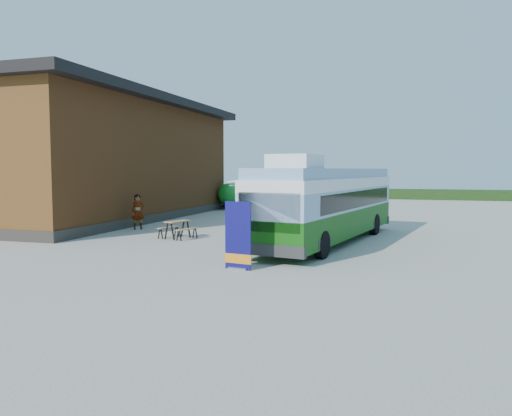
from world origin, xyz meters
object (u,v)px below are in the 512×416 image
(banner, at_px, (238,242))
(bus, at_px, (328,202))
(picnic_table, at_px, (178,225))
(person_a, at_px, (138,212))
(person_b, at_px, (257,206))
(slurry_tanker, at_px, (241,194))

(banner, bearing_deg, bus, 85.43)
(bus, relative_size, picnic_table, 7.05)
(banner, height_order, person_a, banner)
(banner, height_order, picnic_table, banner)
(bus, xyz_separation_m, person_b, (-5.15, 6.58, -0.73))
(picnic_table, bearing_deg, person_b, 96.81)
(picnic_table, relative_size, person_a, 0.94)
(slurry_tanker, bearing_deg, bus, -46.06)
(banner, relative_size, person_b, 1.06)
(picnic_table, bearing_deg, bus, 25.03)
(banner, relative_size, slurry_tanker, 0.39)
(banner, xyz_separation_m, person_a, (-8.37, 8.33, 0.05))
(slurry_tanker, bearing_deg, person_b, -52.19)
(person_a, xyz_separation_m, slurry_tanker, (0.46, 15.10, 0.27))
(bus, xyz_separation_m, slurry_tanker, (-9.65, 16.84, -0.55))
(picnic_table, height_order, slurry_tanker, slurry_tanker)
(bus, bearing_deg, slurry_tanker, 130.05)
(picnic_table, relative_size, person_b, 0.86)
(banner, height_order, slurry_tanker, banner)
(bus, xyz_separation_m, picnic_table, (-6.62, -0.81, -1.13))
(picnic_table, xyz_separation_m, slurry_tanker, (-3.03, 17.65, 0.58))
(bus, height_order, person_b, bus)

